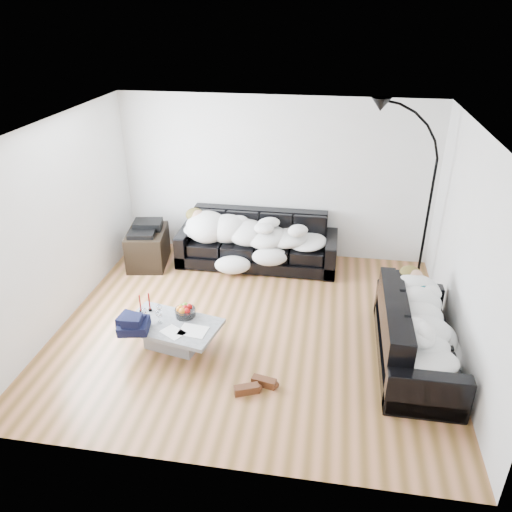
% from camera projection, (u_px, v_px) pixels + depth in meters
% --- Properties ---
extents(ground, '(5.00, 5.00, 0.00)m').
position_uv_depth(ground, '(252.00, 327.00, 6.58)').
color(ground, brown).
rests_on(ground, ground).
extents(wall_back, '(5.00, 0.02, 2.60)m').
position_uv_depth(wall_back, '(276.00, 179.00, 7.97)').
color(wall_back, silver).
rests_on(wall_back, ground).
extents(wall_left, '(0.02, 4.50, 2.60)m').
position_uv_depth(wall_left, '(59.00, 224.00, 6.35)').
color(wall_left, silver).
rests_on(wall_left, ground).
extents(wall_right, '(0.02, 4.50, 2.60)m').
position_uv_depth(wall_right, '(470.00, 253.00, 5.63)').
color(wall_right, silver).
rests_on(wall_right, ground).
extents(ceiling, '(5.00, 5.00, 0.00)m').
position_uv_depth(ceiling, '(252.00, 129.00, 5.40)').
color(ceiling, white).
rests_on(ceiling, ground).
extents(sofa_back, '(2.53, 0.88, 0.83)m').
position_uv_depth(sofa_back, '(257.00, 241.00, 7.98)').
color(sofa_back, black).
rests_on(sofa_back, ground).
extents(sofa_right, '(0.85, 1.97, 0.80)m').
position_uv_depth(sofa_right, '(418.00, 333.00, 5.79)').
color(sofa_right, black).
rests_on(sofa_right, ground).
extents(sleeper_back, '(2.14, 0.74, 0.43)m').
position_uv_depth(sleeper_back, '(257.00, 229.00, 7.84)').
color(sleeper_back, silver).
rests_on(sleeper_back, sofa_back).
extents(sleeper_right, '(0.71, 1.69, 0.41)m').
position_uv_depth(sleeper_right, '(421.00, 316.00, 5.69)').
color(sleeper_right, silver).
rests_on(sleeper_right, sofa_right).
extents(teal_cushion, '(0.42, 0.38, 0.20)m').
position_uv_depth(teal_cushion, '(411.00, 282.00, 6.19)').
color(teal_cushion, '#0C5155').
rests_on(teal_cushion, sofa_right).
extents(coffee_table, '(1.26, 0.89, 0.33)m').
position_uv_depth(coffee_table, '(173.00, 335.00, 6.15)').
color(coffee_table, '#939699').
rests_on(coffee_table, ground).
extents(fruit_bowl, '(0.26, 0.26, 0.16)m').
position_uv_depth(fruit_bowl, '(185.00, 310.00, 6.19)').
color(fruit_bowl, white).
rests_on(fruit_bowl, coffee_table).
extents(wine_glass_a, '(0.08, 0.08, 0.16)m').
position_uv_depth(wine_glass_a, '(159.00, 310.00, 6.18)').
color(wine_glass_a, white).
rests_on(wine_glass_a, coffee_table).
extents(wine_glass_b, '(0.08, 0.08, 0.17)m').
position_uv_depth(wine_glass_b, '(145.00, 315.00, 6.09)').
color(wine_glass_b, white).
rests_on(wine_glass_b, coffee_table).
extents(wine_glass_c, '(0.09, 0.09, 0.19)m').
position_uv_depth(wine_glass_c, '(159.00, 317.00, 6.04)').
color(wine_glass_c, white).
rests_on(wine_glass_c, coffee_table).
extents(candle_left, '(0.05, 0.05, 0.25)m').
position_uv_depth(candle_left, '(140.00, 304.00, 6.24)').
color(candle_left, maroon).
rests_on(candle_left, coffee_table).
extents(candle_right, '(0.06, 0.06, 0.26)m').
position_uv_depth(candle_right, '(149.00, 302.00, 6.26)').
color(candle_right, maroon).
rests_on(candle_right, coffee_table).
extents(newspaper_a, '(0.36, 0.29, 0.01)m').
position_uv_depth(newspaper_a, '(193.00, 331.00, 5.93)').
color(newspaper_a, silver).
rests_on(newspaper_a, coffee_table).
extents(newspaper_b, '(0.34, 0.32, 0.01)m').
position_uv_depth(newspaper_b, '(173.00, 332.00, 5.90)').
color(newspaper_b, silver).
rests_on(newspaper_b, coffee_table).
extents(navy_jacket, '(0.39, 0.32, 0.19)m').
position_uv_depth(navy_jacket, '(129.00, 318.00, 5.86)').
color(navy_jacket, black).
rests_on(navy_jacket, coffee_table).
extents(shoes, '(0.52, 0.42, 0.11)m').
position_uv_depth(shoes, '(255.00, 386.00, 5.50)').
color(shoes, '#472311').
rests_on(shoes, ground).
extents(av_cabinet, '(0.70, 0.92, 0.58)m').
position_uv_depth(av_cabinet, '(148.00, 247.00, 8.05)').
color(av_cabinet, black).
rests_on(av_cabinet, ground).
extents(stereo, '(0.49, 0.41, 0.13)m').
position_uv_depth(stereo, '(146.00, 227.00, 7.89)').
color(stereo, black).
rests_on(stereo, av_cabinet).
extents(floor_lamp, '(0.93, 0.56, 2.39)m').
position_uv_depth(floor_lamp, '(428.00, 211.00, 7.04)').
color(floor_lamp, black).
rests_on(floor_lamp, ground).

